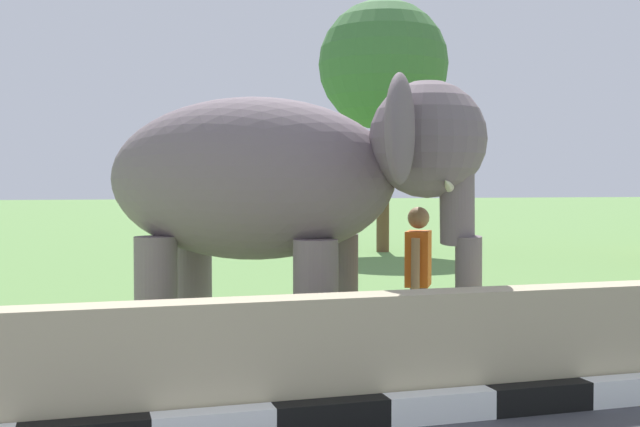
# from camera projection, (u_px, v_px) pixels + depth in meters

# --- Properties ---
(barrier_parapet) EXTENTS (28.00, 0.36, 1.00)m
(barrier_parapet) POSITION_uv_depth(u_px,v_px,m) (332.00, 358.00, 6.28)
(barrier_parapet) COLOR tan
(barrier_parapet) RESTS_ON ground_plane
(elephant) EXTENTS (3.95, 3.51, 2.91)m
(elephant) POSITION_uv_depth(u_px,v_px,m) (282.00, 183.00, 8.13)
(elephant) COLOR slate
(elephant) RESTS_ON ground_plane
(person_handler) EXTENTS (0.41, 0.59, 1.66)m
(person_handler) POSITION_uv_depth(u_px,v_px,m) (418.00, 276.00, 8.30)
(person_handler) COLOR navy
(person_handler) RESTS_ON ground_plane
(tree_distant) EXTENTS (3.66, 3.66, 7.13)m
(tree_distant) POSITION_uv_depth(u_px,v_px,m) (383.00, 66.00, 22.20)
(tree_distant) COLOR brown
(tree_distant) RESTS_ON ground_plane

